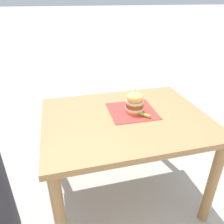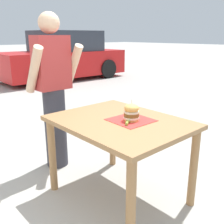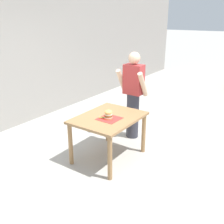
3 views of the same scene
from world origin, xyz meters
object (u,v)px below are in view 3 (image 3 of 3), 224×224
sandwich (108,114)px  diner_across_table (133,95)px  parked_car_mid_block (74,48)px  patio_table (109,123)px  pickle_spear (102,118)px

sandwich → diner_across_table: 1.04m
parked_car_mid_block → diner_across_table: bearing=-40.5°
patio_table → sandwich: sandwich is taller
sandwich → parked_car_mid_block: (-7.00, 6.89, -0.11)m
sandwich → pickle_spear: 0.12m
patio_table → diner_across_table: bearing=95.6°
sandwich → pickle_spear: sandwich is taller
parked_car_mid_block → pickle_spear: bearing=-45.1°
diner_across_table → parked_car_mid_block: size_ratio=0.40×
pickle_spear → diner_across_table: bearing=93.0°
patio_table → diner_across_table: (-0.09, 0.95, 0.24)m
pickle_spear → diner_across_table: size_ratio=0.06×
sandwich → parked_car_mid_block: bearing=135.5°
pickle_spear → parked_car_mid_block: 9.79m
patio_table → pickle_spear: (-0.04, -0.12, 0.13)m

